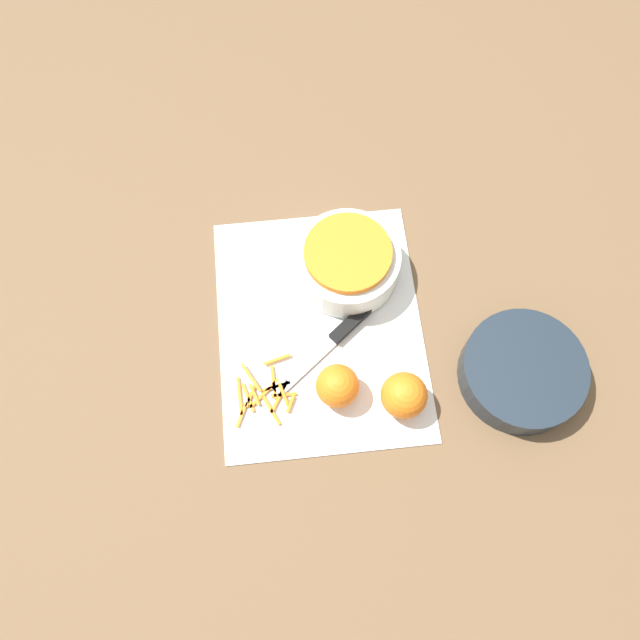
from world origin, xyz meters
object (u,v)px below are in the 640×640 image
object	(u,v)px
bowl_speckled	(347,262)
bowl_dark	(522,372)
knife	(342,330)
orange_right	(337,386)
orange_left	(404,395)

from	to	relation	value
bowl_speckled	bowl_dark	size ratio (longest dim) A/B	0.90
bowl_speckled	knife	size ratio (longest dim) A/B	0.95
bowl_dark	orange_right	size ratio (longest dim) A/B	2.85
orange_left	orange_right	xyz separation A→B (m)	(-0.03, -0.10, -0.00)
orange_left	orange_right	size ratio (longest dim) A/B	1.06
orange_right	orange_left	bearing A→B (deg)	75.34
bowl_dark	orange_left	distance (m)	0.20
bowl_speckled	bowl_dark	bearing A→B (deg)	49.89
bowl_dark	orange_left	size ratio (longest dim) A/B	2.67
orange_left	orange_right	distance (m)	0.11
bowl_dark	orange_right	bearing A→B (deg)	-90.69
knife	orange_left	size ratio (longest dim) A/B	2.54
bowl_speckled	orange_left	bearing A→B (deg)	14.10
bowl_speckled	knife	world-z (taller)	bowl_speckled
bowl_dark	bowl_speckled	bearing A→B (deg)	-130.11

